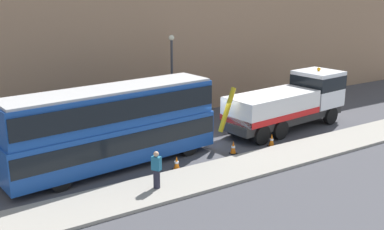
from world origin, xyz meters
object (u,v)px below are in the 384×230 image
at_px(recovery_tow_truck, 290,102).
at_px(traffic_cone_near_bus, 177,163).
at_px(traffic_cone_midway, 233,148).
at_px(traffic_cone_near_truck, 272,140).
at_px(double_decker_bus, 113,124).
at_px(street_lamp, 172,71).
at_px(pedestrian_onlooker, 157,170).

bearing_deg(recovery_tow_truck, traffic_cone_near_bus, -173.51).
bearing_deg(recovery_tow_truck, traffic_cone_midway, -168.86).
bearing_deg(traffic_cone_near_bus, traffic_cone_midway, 4.73).
xyz_separation_m(traffic_cone_near_bus, traffic_cone_near_truck, (6.36, 0.12, 0.00)).
bearing_deg(double_decker_bus, traffic_cone_near_bus, -47.00).
bearing_deg(street_lamp, traffic_cone_near_bus, -118.74).
distance_m(pedestrian_onlooker, street_lamp, 11.10).
xyz_separation_m(double_decker_bus, pedestrian_onlooker, (0.40, -3.71, -1.25)).
distance_m(recovery_tow_truck, traffic_cone_near_truck, 4.15).
relative_size(double_decker_bus, traffic_cone_midway, 15.55).
relative_size(traffic_cone_midway, street_lamp, 0.12).
bearing_deg(double_decker_bus, recovery_tow_truck, -5.68).
bearing_deg(traffic_cone_near_truck, double_decker_bus, 167.34).
xyz_separation_m(pedestrian_onlooker, street_lamp, (6.02, 8.98, 2.49)).
distance_m(traffic_cone_midway, traffic_cone_near_truck, 2.61).
height_order(traffic_cone_near_bus, street_lamp, street_lamp).
relative_size(recovery_tow_truck, traffic_cone_near_bus, 14.22).
xyz_separation_m(recovery_tow_truck, street_lamp, (-5.67, 5.22, 1.71)).
bearing_deg(recovery_tow_truck, pedestrian_onlooker, -168.06).
bearing_deg(traffic_cone_near_truck, recovery_tow_truck, 31.10).
height_order(double_decker_bus, pedestrian_onlooker, double_decker_bus).
relative_size(recovery_tow_truck, traffic_cone_near_truck, 14.22).
height_order(pedestrian_onlooker, traffic_cone_midway, pedestrian_onlooker).
height_order(pedestrian_onlooker, traffic_cone_near_truck, pedestrian_onlooker).
bearing_deg(recovery_tow_truck, traffic_cone_near_truck, -154.81).
xyz_separation_m(pedestrian_onlooker, traffic_cone_near_bus, (1.99, 1.63, -0.64)).
distance_m(recovery_tow_truck, traffic_cone_midway, 6.38).
bearing_deg(traffic_cone_near_bus, traffic_cone_near_truck, 1.06).
bearing_deg(street_lamp, traffic_cone_midway, -92.22).
distance_m(recovery_tow_truck, pedestrian_onlooker, 12.31).
bearing_deg(pedestrian_onlooker, traffic_cone_near_bus, 7.20).
bearing_deg(pedestrian_onlooker, recovery_tow_truck, -14.34).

